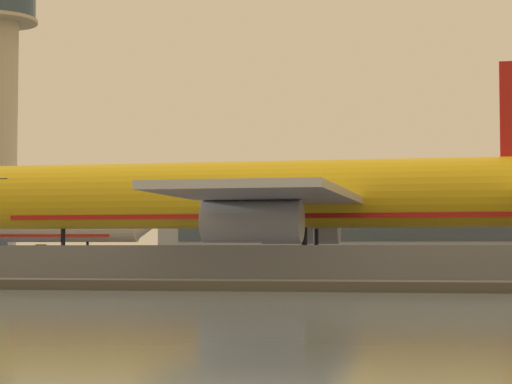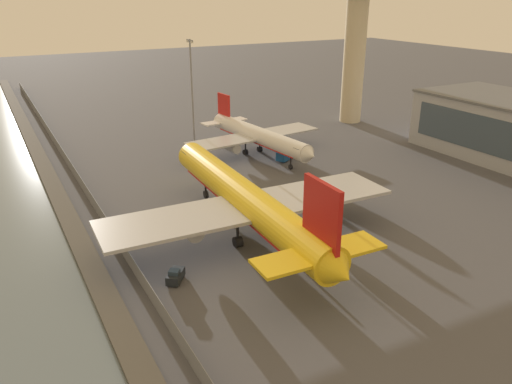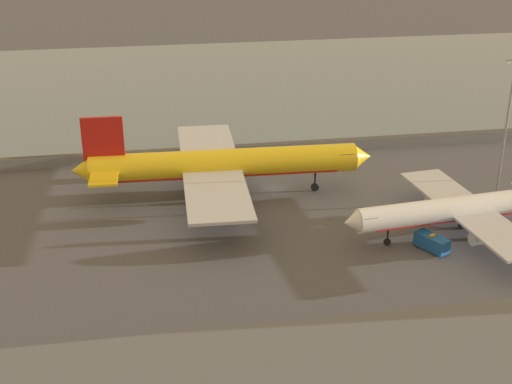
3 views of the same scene
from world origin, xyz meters
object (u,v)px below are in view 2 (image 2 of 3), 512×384
object	(u,v)px
cargo_jet_yellow	(246,200)
apron_light_mast_apron_west	(192,90)
control_tower	(356,33)
passenger_jet_white_red	(257,136)
ops_van	(286,154)
baggage_tug	(175,276)

from	to	relation	value
cargo_jet_yellow	apron_light_mast_apron_west	bearing A→B (deg)	167.23
control_tower	apron_light_mast_apron_west	world-z (taller)	control_tower
passenger_jet_white_red	control_tower	xyz separation A→B (m)	(-14.86, 37.85, 19.34)
cargo_jet_yellow	ops_van	world-z (taller)	cargo_jet_yellow
passenger_jet_white_red	apron_light_mast_apron_west	distance (m)	17.70
control_tower	apron_light_mast_apron_west	xyz separation A→B (m)	(3.73, -48.16, -10.23)
passenger_jet_white_red	ops_van	xyz separation A→B (m)	(6.04, 3.70, -3.08)
apron_light_mast_apron_west	control_tower	bearing A→B (deg)	94.42
passenger_jet_white_red	ops_van	size ratio (longest dim) A/B	6.65
control_tower	apron_light_mast_apron_west	size ratio (longest dim) A/B	1.71
baggage_tug	ops_van	bearing A→B (deg)	132.53
baggage_tug	apron_light_mast_apron_west	bearing A→B (deg)	155.33
cargo_jet_yellow	passenger_jet_white_red	bearing A→B (deg)	148.81
control_tower	baggage_tug	bearing A→B (deg)	-52.31
control_tower	apron_light_mast_apron_west	distance (m)	49.38
ops_van	control_tower	xyz separation A→B (m)	(-20.90, 34.15, 22.42)
cargo_jet_yellow	passenger_jet_white_red	xyz separation A→B (m)	(-33.89, 20.51, -1.35)
cargo_jet_yellow	baggage_tug	world-z (taller)	cargo_jet_yellow
apron_light_mast_apron_west	passenger_jet_white_red	bearing A→B (deg)	42.79
passenger_jet_white_red	ops_van	bearing A→B (deg)	31.52
apron_light_mast_apron_west	cargo_jet_yellow	bearing A→B (deg)	-12.77
cargo_jet_yellow	passenger_jet_white_red	distance (m)	39.64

